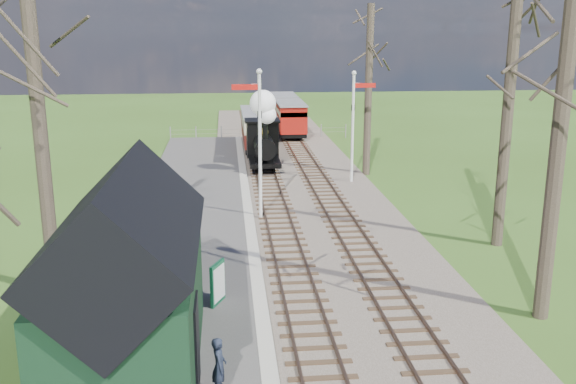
{
  "coord_description": "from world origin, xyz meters",
  "views": [
    {
      "loc": [
        -2.04,
        -9.6,
        7.77
      ],
      "look_at": [
        0.28,
        14.34,
        1.6
      ],
      "focal_mm": 40.0,
      "sensor_mm": 36.0,
      "label": 1
    }
  ],
  "objects_px": {
    "semaphore_near": "(258,134)",
    "bench": "(179,313)",
    "locomotive": "(263,135)",
    "red_carriage_a": "(291,118)",
    "station_shed": "(128,283)",
    "person": "(219,367)",
    "red_carriage_b": "(284,109)",
    "semaphore_far": "(354,119)",
    "coach": "(258,128)",
    "sign_board": "(218,283)"
  },
  "relations": [
    {
      "from": "semaphore_near",
      "to": "bench",
      "type": "bearing_deg",
      "value": -104.63
    },
    {
      "from": "semaphore_far",
      "to": "red_carriage_b",
      "type": "xyz_separation_m",
      "value": [
        -1.77,
        19.77,
        -1.91
      ]
    },
    {
      "from": "station_shed",
      "to": "locomotive",
      "type": "height_order",
      "value": "station_shed"
    },
    {
      "from": "semaphore_near",
      "to": "semaphore_far",
      "type": "bearing_deg",
      "value": 49.4
    },
    {
      "from": "semaphore_near",
      "to": "station_shed",
      "type": "bearing_deg",
      "value": -106.38
    },
    {
      "from": "locomotive",
      "to": "bench",
      "type": "xyz_separation_m",
      "value": [
        -3.37,
        -19.47,
        -1.47
      ]
    },
    {
      "from": "bench",
      "to": "person",
      "type": "height_order",
      "value": "person"
    },
    {
      "from": "station_shed",
      "to": "semaphore_near",
      "type": "height_order",
      "value": "semaphore_near"
    },
    {
      "from": "semaphore_far",
      "to": "sign_board",
      "type": "relative_size",
      "value": 4.72
    },
    {
      "from": "coach",
      "to": "bench",
      "type": "bearing_deg",
      "value": -97.55
    },
    {
      "from": "semaphore_far",
      "to": "person",
      "type": "bearing_deg",
      "value": -109.04
    },
    {
      "from": "coach",
      "to": "red_carriage_a",
      "type": "distance_m",
      "value": 5.42
    },
    {
      "from": "semaphore_near",
      "to": "coach",
      "type": "distance_m",
      "value": 15.69
    },
    {
      "from": "red_carriage_b",
      "to": "semaphore_far",
      "type": "bearing_deg",
      "value": -84.87
    },
    {
      "from": "red_carriage_b",
      "to": "bench",
      "type": "height_order",
      "value": "red_carriage_b"
    },
    {
      "from": "sign_board",
      "to": "red_carriage_b",
      "type": "bearing_deg",
      "value": 81.76
    },
    {
      "from": "red_carriage_a",
      "to": "red_carriage_b",
      "type": "height_order",
      "value": "same"
    },
    {
      "from": "station_shed",
      "to": "person",
      "type": "relative_size",
      "value": 4.8
    },
    {
      "from": "bench",
      "to": "coach",
      "type": "bearing_deg",
      "value": 82.45
    },
    {
      "from": "semaphore_far",
      "to": "coach",
      "type": "bearing_deg",
      "value": 114.67
    },
    {
      "from": "semaphore_far",
      "to": "coach",
      "type": "relative_size",
      "value": 0.81
    },
    {
      "from": "sign_board",
      "to": "semaphore_far",
      "type": "bearing_deg",
      "value": 65.25
    },
    {
      "from": "semaphore_far",
      "to": "red_carriage_a",
      "type": "height_order",
      "value": "semaphore_far"
    },
    {
      "from": "sign_board",
      "to": "person",
      "type": "height_order",
      "value": "person"
    },
    {
      "from": "red_carriage_a",
      "to": "person",
      "type": "relative_size",
      "value": 3.72
    },
    {
      "from": "semaphore_far",
      "to": "semaphore_near",
      "type": "bearing_deg",
      "value": -130.6
    },
    {
      "from": "semaphore_far",
      "to": "sign_board",
      "type": "height_order",
      "value": "semaphore_far"
    },
    {
      "from": "station_shed",
      "to": "red_carriage_b",
      "type": "height_order",
      "value": "station_shed"
    },
    {
      "from": "bench",
      "to": "semaphore_far",
      "type": "bearing_deg",
      "value": 64.15
    },
    {
      "from": "red_carriage_a",
      "to": "station_shed",
      "type": "bearing_deg",
      "value": -102.06
    },
    {
      "from": "red_carriage_a",
      "to": "locomotive",
      "type": "bearing_deg",
      "value": -103.58
    },
    {
      "from": "locomotive",
      "to": "semaphore_far",
      "type": "bearing_deg",
      "value": -38.28
    },
    {
      "from": "station_shed",
      "to": "person",
      "type": "bearing_deg",
      "value": -34.52
    },
    {
      "from": "station_shed",
      "to": "red_carriage_a",
      "type": "height_order",
      "value": "station_shed"
    },
    {
      "from": "bench",
      "to": "semaphore_near",
      "type": "bearing_deg",
      "value": 75.37
    },
    {
      "from": "bench",
      "to": "person",
      "type": "distance_m",
      "value": 3.53
    },
    {
      "from": "red_carriage_a",
      "to": "sign_board",
      "type": "bearing_deg",
      "value": -99.78
    },
    {
      "from": "red_carriage_b",
      "to": "locomotive",
      "type": "bearing_deg",
      "value": -99.1
    },
    {
      "from": "locomotive",
      "to": "bench",
      "type": "relative_size",
      "value": 3.16
    },
    {
      "from": "station_shed",
      "to": "coach",
      "type": "height_order",
      "value": "station_shed"
    },
    {
      "from": "red_carriage_b",
      "to": "person",
      "type": "relative_size",
      "value": 3.72
    },
    {
      "from": "locomotive",
      "to": "red_carriage_a",
      "type": "height_order",
      "value": "locomotive"
    },
    {
      "from": "station_shed",
      "to": "coach",
      "type": "bearing_deg",
      "value": 81.13
    },
    {
      "from": "person",
      "to": "sign_board",
      "type": "bearing_deg",
      "value": -3.33
    },
    {
      "from": "semaphore_far",
      "to": "red_carriage_b",
      "type": "height_order",
      "value": "semaphore_far"
    },
    {
      "from": "station_shed",
      "to": "bench",
      "type": "height_order",
      "value": "station_shed"
    },
    {
      "from": "station_shed",
      "to": "person",
      "type": "height_order",
      "value": "station_shed"
    },
    {
      "from": "semaphore_near",
      "to": "red_carriage_a",
      "type": "xyz_separation_m",
      "value": [
        3.37,
        20.27,
        -2.18
      ]
    },
    {
      "from": "locomotive",
      "to": "sign_board",
      "type": "distance_m",
      "value": 18.32
    },
    {
      "from": "station_shed",
      "to": "red_carriage_b",
      "type": "distance_m",
      "value": 38.41
    }
  ]
}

